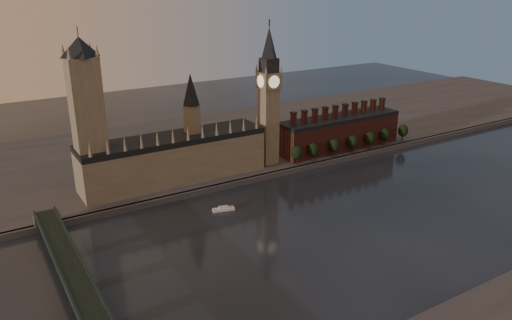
% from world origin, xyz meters
% --- Properties ---
extents(ground, '(900.00, 900.00, 0.00)m').
position_xyz_m(ground, '(0.00, 0.00, 0.00)').
color(ground, black).
rests_on(ground, ground).
extents(north_bank, '(900.00, 182.00, 4.00)m').
position_xyz_m(north_bank, '(0.00, 178.04, 2.00)').
color(north_bank, '#4E4E53').
rests_on(north_bank, ground).
extents(palace_of_westminster, '(130.00, 30.30, 74.00)m').
position_xyz_m(palace_of_westminster, '(-64.41, 114.91, 21.63)').
color(palace_of_westminster, gray).
rests_on(palace_of_westminster, north_bank).
extents(victoria_tower, '(24.00, 24.00, 108.00)m').
position_xyz_m(victoria_tower, '(-120.00, 115.00, 59.09)').
color(victoria_tower, gray).
rests_on(victoria_tower, north_bank).
extents(big_ben, '(15.00, 15.00, 107.00)m').
position_xyz_m(big_ben, '(10.00, 110.00, 56.83)').
color(big_ben, gray).
rests_on(big_ben, north_bank).
extents(chimney_block, '(110.00, 25.00, 37.00)m').
position_xyz_m(chimney_block, '(80.00, 110.00, 17.82)').
color(chimney_block, maroon).
rests_on(chimney_block, north_bank).
extents(embankment_tree_0, '(8.60, 8.60, 14.88)m').
position_xyz_m(embankment_tree_0, '(26.34, 95.14, 13.47)').
color(embankment_tree_0, black).
rests_on(embankment_tree_0, north_bank).
extents(embankment_tree_1, '(8.60, 8.60, 14.88)m').
position_xyz_m(embankment_tree_1, '(41.47, 94.54, 13.47)').
color(embankment_tree_1, black).
rests_on(embankment_tree_1, north_bank).
extents(embankment_tree_2, '(8.60, 8.60, 14.88)m').
position_xyz_m(embankment_tree_2, '(61.94, 94.03, 13.47)').
color(embankment_tree_2, black).
rests_on(embankment_tree_2, north_bank).
extents(embankment_tree_3, '(8.60, 8.60, 14.88)m').
position_xyz_m(embankment_tree_3, '(81.20, 93.99, 13.47)').
color(embankment_tree_3, black).
rests_on(embankment_tree_3, north_bank).
extents(embankment_tree_4, '(8.60, 8.60, 14.88)m').
position_xyz_m(embankment_tree_4, '(100.08, 93.96, 13.47)').
color(embankment_tree_4, black).
rests_on(embankment_tree_4, north_bank).
extents(embankment_tree_5, '(8.60, 8.60, 14.88)m').
position_xyz_m(embankment_tree_5, '(117.60, 94.70, 13.47)').
color(embankment_tree_5, black).
rests_on(embankment_tree_5, north_bank).
extents(embankment_tree_6, '(8.60, 8.60, 14.88)m').
position_xyz_m(embankment_tree_6, '(139.44, 94.52, 13.47)').
color(embankment_tree_6, black).
rests_on(embankment_tree_6, north_bank).
extents(westminster_bridge, '(14.00, 200.00, 11.55)m').
position_xyz_m(westminster_bridge, '(-155.00, -2.70, 7.44)').
color(westminster_bridge, black).
rests_on(westminster_bridge, ground).
extents(river_boat, '(14.39, 7.12, 2.77)m').
position_xyz_m(river_boat, '(-55.56, 59.67, 1.06)').
color(river_boat, silver).
rests_on(river_boat, ground).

